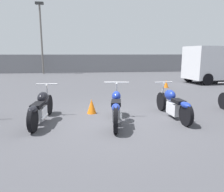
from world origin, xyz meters
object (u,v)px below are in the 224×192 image
(motorcycle_slot_2, at_px, (116,108))
(traffic_cone_far, at_px, (92,106))
(motorcycle_slot_3, at_px, (173,104))
(motorcycle_slot_1, at_px, (41,107))
(traffic_cone_near, at_px, (166,84))
(parked_van, at_px, (223,63))
(light_pole_left, at_px, (41,31))

(motorcycle_slot_2, distance_m, traffic_cone_far, 1.31)
(motorcycle_slot_3, bearing_deg, motorcycle_slot_2, -170.85)
(motorcycle_slot_1, height_order, traffic_cone_near, motorcycle_slot_1)
(motorcycle_slot_3, bearing_deg, parked_van, 45.66)
(light_pole_left, bearing_deg, traffic_cone_far, -74.86)
(motorcycle_slot_2, height_order, traffic_cone_far, motorcycle_slot_2)
(motorcycle_slot_1, relative_size, traffic_cone_far, 4.80)
(motorcycle_slot_3, distance_m, parked_van, 9.63)
(traffic_cone_near, bearing_deg, motorcycle_slot_1, -135.90)
(motorcycle_slot_2, bearing_deg, light_pole_left, 115.62)
(motorcycle_slot_2, distance_m, parked_van, 11.10)
(parked_van, bearing_deg, motorcycle_slot_2, -55.97)
(motorcycle_slot_1, distance_m, motorcycle_slot_2, 2.02)
(traffic_cone_near, bearing_deg, motorcycle_slot_2, -122.05)
(light_pole_left, height_order, motorcycle_slot_3, light_pole_left)
(motorcycle_slot_2, bearing_deg, motorcycle_slot_1, 178.45)
(parked_van, bearing_deg, motorcycle_slot_1, -63.59)
(parked_van, xyz_separation_m, traffic_cone_near, (-4.41, -1.66, -1.05))
(traffic_cone_far, bearing_deg, parked_van, 36.39)
(traffic_cone_near, xyz_separation_m, traffic_cone_far, (-4.29, -4.75, 0.02))
(parked_van, xyz_separation_m, traffic_cone_far, (-8.70, -6.41, -1.04))
(motorcycle_slot_3, distance_m, traffic_cone_near, 5.85)
(motorcycle_slot_1, height_order, motorcycle_slot_2, motorcycle_slot_2)
(light_pole_left, height_order, motorcycle_slot_2, light_pole_left)
(parked_van, bearing_deg, light_pole_left, -131.15)
(motorcycle_slot_1, distance_m, traffic_cone_far, 1.59)
(light_pole_left, xyz_separation_m, motorcycle_slot_3, (6.21, -15.09, -3.38))
(motorcycle_slot_2, height_order, traffic_cone_near, motorcycle_slot_2)
(motorcycle_slot_3, xyz_separation_m, traffic_cone_far, (-2.34, 0.77, -0.18))
(light_pole_left, relative_size, parked_van, 1.23)
(motorcycle_slot_1, distance_m, motorcycle_slot_3, 3.72)
(light_pole_left, height_order, traffic_cone_far, light_pole_left)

